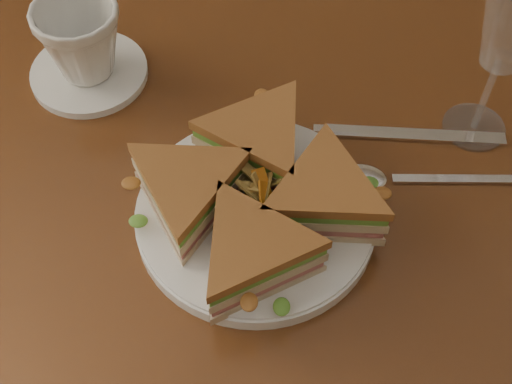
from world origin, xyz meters
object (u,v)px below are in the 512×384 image
at_px(saucer, 89,73).
at_px(coffee_cup, 81,41).
at_px(table, 312,235).
at_px(sandwich_wedges, 256,195).
at_px(knife, 402,135).
at_px(spoon, 386,178).
at_px(plate, 256,215).

height_order(saucer, coffee_cup, coffee_cup).
height_order(table, sandwich_wedges, sandwich_wedges).
height_order(table, knife, knife).
distance_m(spoon, coffee_cup, 0.38).
bearing_deg(spoon, plate, -159.62).
bearing_deg(coffee_cup, table, 2.26).
xyz_separation_m(knife, coffee_cup, (-0.38, -0.00, 0.05)).
bearing_deg(spoon, saucer, 155.84).
relative_size(table, plate, 4.85).
bearing_deg(plate, knife, 48.91).
relative_size(table, coffee_cup, 12.07).
relative_size(spoon, saucer, 1.29).
relative_size(plate, knife, 1.16).
xyz_separation_m(plate, spoon, (0.12, 0.08, -0.00)).
distance_m(sandwich_wedges, knife, 0.20).
xyz_separation_m(plate, knife, (0.13, 0.15, -0.01)).
height_order(plate, sandwich_wedges, sandwich_wedges).
relative_size(plate, saucer, 1.77).
bearing_deg(coffee_cup, sandwich_wedges, -12.04).
bearing_deg(table, knife, 50.06).
relative_size(table, spoon, 6.65).
height_order(sandwich_wedges, coffee_cup, coffee_cup).
bearing_deg(table, coffee_cup, 162.97).
distance_m(table, coffee_cup, 0.35).
xyz_separation_m(spoon, knife, (0.01, 0.07, -0.00)).
bearing_deg(table, saucer, 162.97).
distance_m(sandwich_wedges, coffee_cup, 0.29).
height_order(plate, knife, plate).
bearing_deg(plate, coffee_cup, 148.67).
height_order(plate, spoon, plate).
bearing_deg(knife, table, -140.72).
xyz_separation_m(plate, saucer, (-0.25, 0.15, -0.00)).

